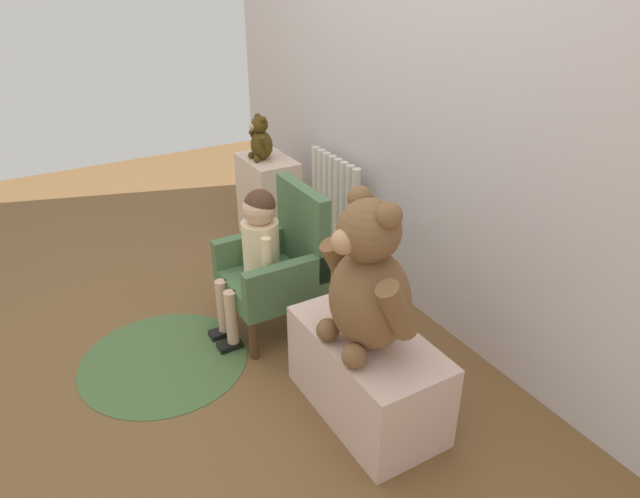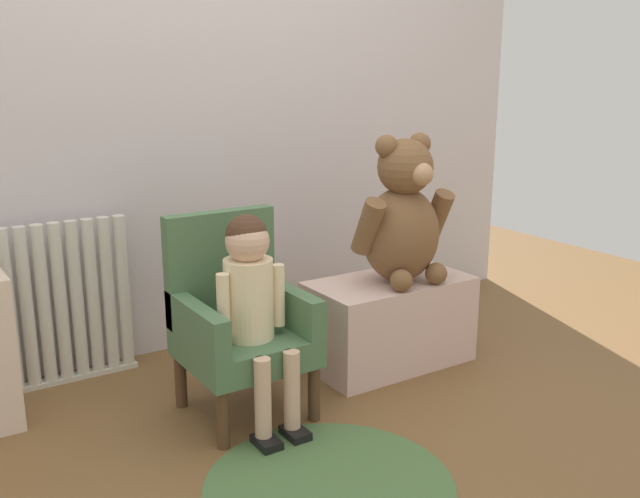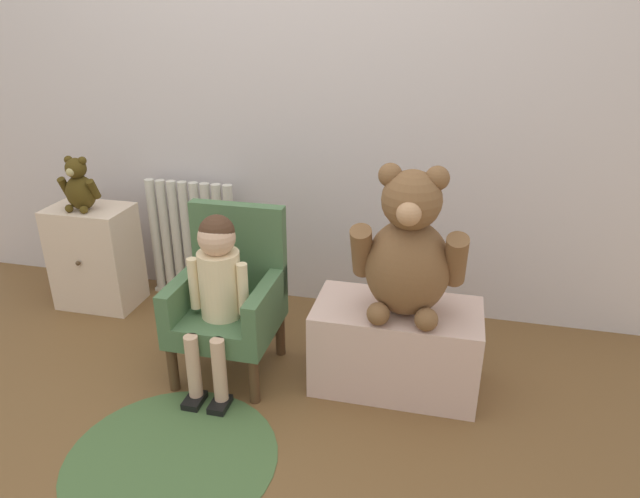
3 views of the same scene
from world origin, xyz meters
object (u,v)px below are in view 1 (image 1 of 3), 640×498
(radiator, at_px, (334,211))
(child_armchair, at_px, (279,264))
(small_teddy_bear, at_px, (261,140))
(child_figure, at_px, (256,244))
(floor_rug, at_px, (164,360))
(low_bench, at_px, (367,374))
(large_teddy_bear, at_px, (368,283))
(small_dresser, at_px, (269,199))

(radiator, bearing_deg, child_armchair, -52.45)
(child_armchair, relative_size, small_teddy_bear, 2.64)
(child_armchair, bearing_deg, child_figure, -90.00)
(floor_rug, bearing_deg, low_bench, 41.11)
(large_teddy_bear, bearing_deg, small_teddy_bear, 168.12)
(radiator, distance_m, small_dresser, 0.50)
(low_bench, bearing_deg, small_teddy_bear, 169.05)
(child_armchair, distance_m, floor_rug, 0.69)
(small_dresser, distance_m, child_armchair, 0.97)
(child_figure, xyz_separation_m, large_teddy_bear, (0.74, 0.11, 0.15))
(floor_rug, bearing_deg, radiator, 110.41)
(radiator, bearing_deg, small_teddy_bear, -152.06)
(floor_rug, bearing_deg, child_figure, 89.28)
(child_armchair, xyz_separation_m, child_figure, (-0.00, -0.12, 0.14))
(child_figure, distance_m, large_teddy_bear, 0.76)
(low_bench, relative_size, large_teddy_bear, 1.12)
(child_figure, relative_size, small_teddy_bear, 2.73)
(radiator, height_order, child_armchair, child_armchair)
(child_figure, relative_size, large_teddy_bear, 1.24)
(low_bench, height_order, small_teddy_bear, small_teddy_bear)
(large_teddy_bear, bearing_deg, child_figure, -171.78)
(floor_rug, bearing_deg, child_armchair, 89.42)
(small_dresser, bearing_deg, low_bench, -12.09)
(child_figure, relative_size, floor_rug, 0.97)
(small_dresser, distance_m, child_figure, 1.04)
(child_figure, bearing_deg, small_teddy_bear, 153.37)
(small_dresser, relative_size, child_figure, 0.73)
(child_armchair, bearing_deg, low_bench, 1.99)
(small_dresser, bearing_deg, small_teddy_bear, -91.51)
(child_figure, bearing_deg, low_bench, 11.14)
(child_armchair, bearing_deg, small_dresser, 157.68)
(small_dresser, height_order, child_figure, child_figure)
(child_figure, xyz_separation_m, floor_rug, (-0.01, -0.48, -0.48))
(child_armchair, relative_size, child_figure, 0.97)
(low_bench, bearing_deg, floor_rug, -138.89)
(low_bench, relative_size, floor_rug, 0.89)
(large_teddy_bear, xyz_separation_m, small_teddy_bear, (-1.64, 0.34, 0.03))
(low_bench, height_order, floor_rug, low_bench)
(child_figure, distance_m, small_teddy_bear, 1.02)
(radiator, relative_size, small_dresser, 1.19)
(radiator, height_order, small_teddy_bear, small_teddy_bear)
(small_teddy_bear, bearing_deg, low_bench, -10.95)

